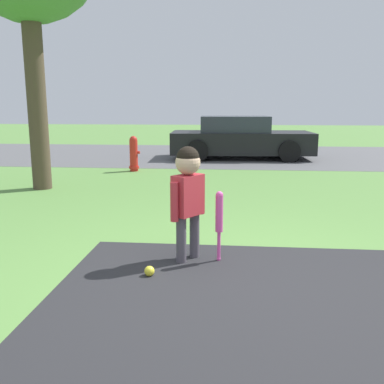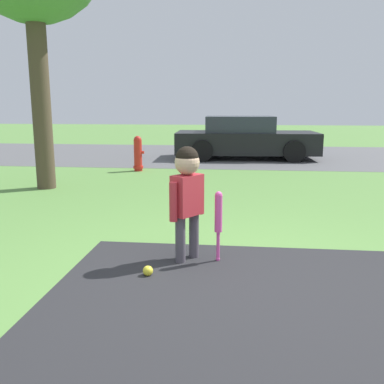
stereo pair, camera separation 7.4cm
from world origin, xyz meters
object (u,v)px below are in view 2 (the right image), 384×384
object	(u,v)px
sports_ball	(148,271)
parked_car	(245,138)
child	(187,187)
baseball_bat	(218,216)
fire_hydrant	(138,154)

from	to	relation	value
sports_ball	parked_car	world-z (taller)	parked_car
child	baseball_bat	world-z (taller)	child
sports_ball	fire_hydrant	bearing A→B (deg)	104.18
child	baseball_bat	xyz separation A→B (m)	(0.29, -0.00, -0.27)
child	baseball_bat	distance (m)	0.39
sports_ball	parked_car	bearing A→B (deg)	84.09
child	parked_car	world-z (taller)	parked_car
sports_ball	fire_hydrant	distance (m)	6.10
baseball_bat	fire_hydrant	size ratio (longest dim) A/B	0.85
child	sports_ball	bearing A→B (deg)	-178.46
fire_hydrant	parked_car	distance (m)	3.56
baseball_bat	fire_hydrant	world-z (taller)	fire_hydrant
baseball_bat	sports_ball	size ratio (longest dim) A/B	7.56
baseball_bat	sports_ball	distance (m)	0.82
child	parked_car	size ratio (longest dim) A/B	0.28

